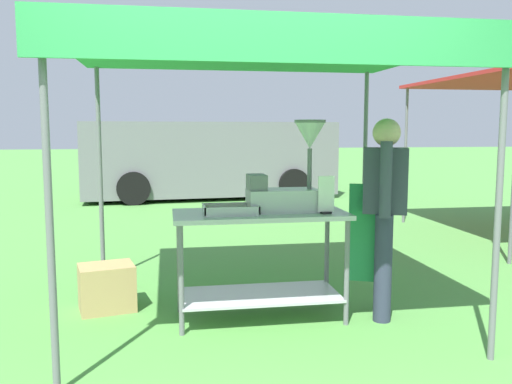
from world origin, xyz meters
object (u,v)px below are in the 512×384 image
(donut_tray, at_px, (230,211))
(van_grey, at_px, (209,158))
(donut_cart, at_px, (260,243))
(menu_sign, at_px, (326,197))
(stall_canopy, at_px, (258,55))
(donut_fryer, at_px, (288,180))
(vendor, at_px, (384,207))
(supply_crate, at_px, (107,287))

(donut_tray, xyz_separation_m, van_grey, (0.46, 8.02, -0.01))
(donut_cart, relative_size, menu_sign, 4.67)
(donut_cart, bearing_deg, van_grey, 88.46)
(stall_canopy, xyz_separation_m, donut_tray, (-0.25, -0.15, -1.21))
(donut_fryer, bearing_deg, van_grey, 90.11)
(menu_sign, distance_m, vendor, 0.50)
(donut_tray, distance_m, supply_crate, 1.30)
(stall_canopy, xyz_separation_m, supply_crate, (-1.25, 0.31, -1.91))
(vendor, bearing_deg, donut_fryer, 169.77)
(donut_tray, height_order, donut_fryer, donut_fryer)
(donut_cart, relative_size, donut_tray, 3.24)
(donut_fryer, height_order, vendor, vendor)
(stall_canopy, height_order, donut_tray, stall_canopy)
(donut_fryer, relative_size, menu_sign, 2.47)
(menu_sign, bearing_deg, stall_canopy, 152.41)
(stall_canopy, relative_size, vendor, 1.84)
(stall_canopy, bearing_deg, supply_crate, 165.96)
(donut_cart, distance_m, donut_tray, 0.37)
(donut_tray, xyz_separation_m, menu_sign, (0.74, -0.11, 0.11))
(supply_crate, bearing_deg, vendor, -13.63)
(menu_sign, bearing_deg, vendor, 3.44)
(stall_canopy, xyz_separation_m, vendor, (0.98, -0.23, -1.20))
(donut_tray, relative_size, donut_fryer, 0.58)
(stall_canopy, distance_m, vendor, 1.57)
(donut_fryer, bearing_deg, vendor, -10.23)
(donut_tray, xyz_separation_m, supply_crate, (-1.00, 0.46, -0.70))
(donut_tray, height_order, menu_sign, menu_sign)
(supply_crate, distance_m, van_grey, 7.73)
(vendor, height_order, van_grey, van_grey)
(donut_cart, bearing_deg, donut_tray, -168.35)
(supply_crate, bearing_deg, van_grey, 79.06)
(donut_cart, height_order, supply_crate, donut_cart)
(vendor, height_order, supply_crate, vendor)
(vendor, relative_size, supply_crate, 3.13)
(menu_sign, relative_size, supply_crate, 0.57)
(donut_fryer, distance_m, van_grey, 7.97)
(stall_canopy, height_order, supply_crate, stall_canopy)
(donut_tray, relative_size, menu_sign, 1.44)
(donut_tray, xyz_separation_m, donut_fryer, (0.48, 0.06, 0.23))
(donut_cart, bearing_deg, supply_crate, 161.82)
(van_grey, bearing_deg, vendor, -84.59)
(donut_cart, distance_m, menu_sign, 0.64)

